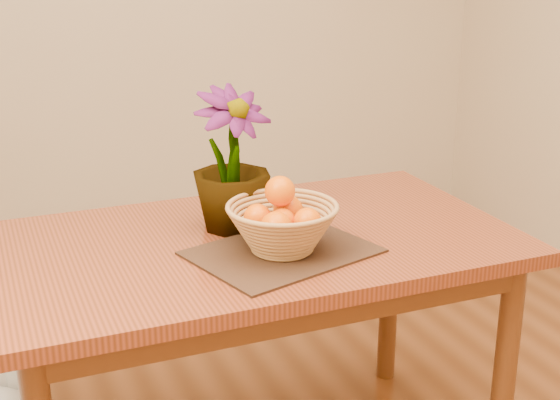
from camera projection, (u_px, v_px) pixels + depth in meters
name	position (u px, v px, depth m)	size (l,w,h in m)	color
table	(256.00, 267.00, 2.14)	(1.40, 0.80, 0.75)	maroon
placemat	(282.00, 252.00, 2.00)	(0.44, 0.33, 0.01)	#392114
wicker_basket	(282.00, 230.00, 1.98)	(0.29, 0.29, 0.12)	#AC7447
orange_pile	(282.00, 214.00, 1.97)	(0.18, 0.18, 0.14)	#EE6203
potted_plant	(231.00, 160.00, 2.11)	(0.22, 0.22, 0.39)	#184A15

